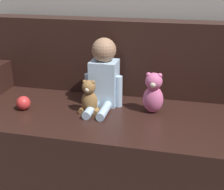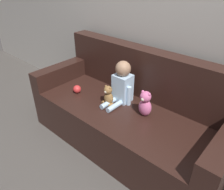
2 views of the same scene
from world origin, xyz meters
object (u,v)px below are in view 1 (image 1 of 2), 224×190
couch (120,124)px  toy_ball (23,103)px  person_baby (104,76)px  teddy_bear_brown (89,97)px  plush_toy_side (153,93)px

couch → toy_ball: couch is taller
person_baby → toy_ball: person_baby is taller
person_baby → teddy_bear_brown: size_ratio=2.07×
couch → plush_toy_side: 0.34m
person_baby → teddy_bear_brown: bearing=-111.3°
person_baby → teddy_bear_brown: 0.18m
person_baby → teddy_bear_brown: (-0.06, -0.14, -0.10)m
couch → plush_toy_side: size_ratio=7.94×
couch → person_baby: bearing=172.7°
couch → plush_toy_side: bearing=-10.2°
teddy_bear_brown → toy_ball: (-0.42, -0.06, -0.06)m
plush_toy_side → toy_ball: size_ratio=2.92×
person_baby → toy_ball: size_ratio=4.95×
plush_toy_side → teddy_bear_brown: bearing=-166.9°
couch → toy_ball: 0.65m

